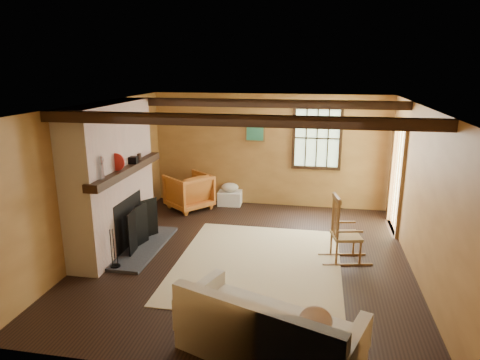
% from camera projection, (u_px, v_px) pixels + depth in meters
% --- Properties ---
extents(ground, '(5.50, 5.50, 0.00)m').
position_uv_depth(ground, '(248.00, 257.00, 6.84)').
color(ground, black).
rests_on(ground, ground).
extents(room_envelope, '(5.02, 5.52, 2.44)m').
position_uv_depth(room_envelope, '(265.00, 154.00, 6.63)').
color(room_envelope, '#AE7D3E').
rests_on(room_envelope, ground).
extents(fireplace, '(1.02, 2.30, 2.40)m').
position_uv_depth(fireplace, '(113.00, 184.00, 6.95)').
color(fireplace, '#9A473B').
rests_on(fireplace, ground).
extents(rug, '(2.50, 3.00, 0.01)m').
position_uv_depth(rug, '(258.00, 263.00, 6.62)').
color(rug, '#CDB288').
rests_on(rug, ground).
extents(rocking_chair, '(0.83, 0.54, 1.06)m').
position_uv_depth(rocking_chair, '(344.00, 234.00, 6.61)').
color(rocking_chair, '#A27C4F').
rests_on(rocking_chair, ground).
extents(sofa, '(2.07, 1.45, 0.77)m').
position_uv_depth(sofa, '(267.00, 335.00, 4.41)').
color(sofa, beige).
rests_on(sofa, ground).
extents(firewood_pile, '(0.73, 0.13, 0.27)m').
position_uv_depth(firewood_pile, '(185.00, 196.00, 9.60)').
color(firewood_pile, brown).
rests_on(firewood_pile, ground).
extents(laundry_basket, '(0.52, 0.41, 0.30)m').
position_uv_depth(laundry_basket, '(230.00, 198.00, 9.37)').
color(laundry_basket, white).
rests_on(laundry_basket, ground).
extents(basket_pillow, '(0.45, 0.39, 0.19)m').
position_uv_depth(basket_pillow, '(230.00, 187.00, 9.31)').
color(basket_pillow, beige).
rests_on(basket_pillow, laundry_basket).
extents(armchair, '(1.16, 1.15, 0.76)m').
position_uv_depth(armchair, '(189.00, 191.00, 9.06)').
color(armchair, '#BF6026').
rests_on(armchair, ground).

